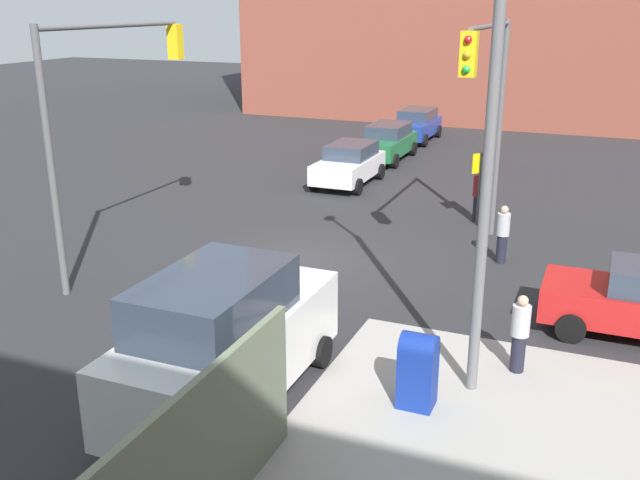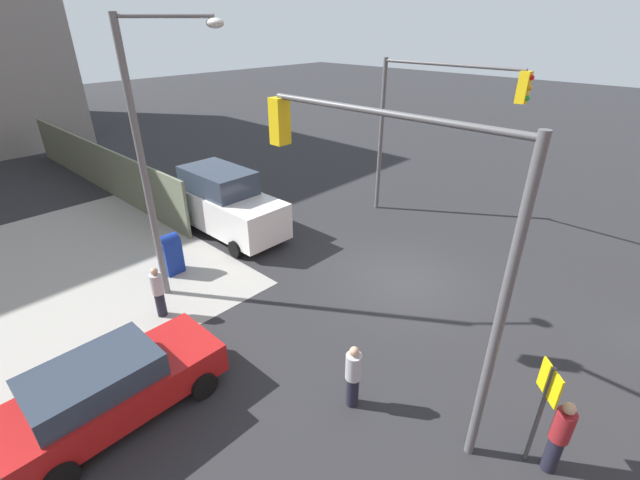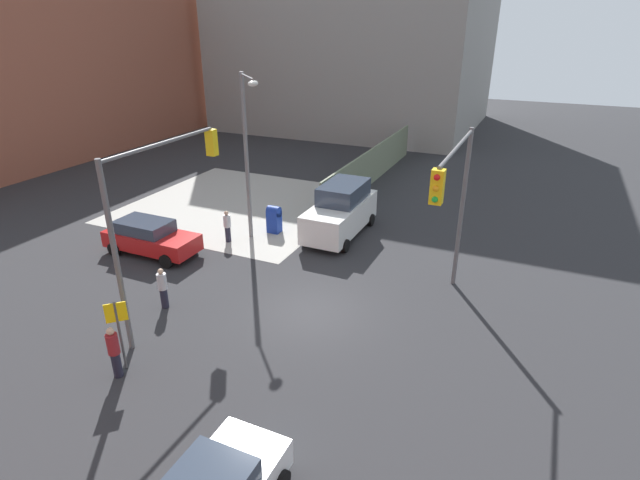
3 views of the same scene
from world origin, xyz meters
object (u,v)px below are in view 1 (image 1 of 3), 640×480
street_lamp_corner (477,139)px  sedan_white (349,164)px  traffic_signal_nw_corner (489,93)px  pedestrian_walking_north (478,194)px  mailbox_blue (418,368)px  traffic_signal_se_corner (107,96)px  pedestrian_waiting (520,333)px  van_white_delivery (225,339)px  coupe_green (387,142)px  pedestrian_crossing (503,233)px  sedan_blue (416,125)px

street_lamp_corner → sedan_white: street_lamp_corner is taller
traffic_signal_nw_corner → street_lamp_corner: size_ratio=0.81×
pedestrian_walking_north → mailbox_blue: bearing=-39.4°
traffic_signal_nw_corner → sedan_white: 9.92m
traffic_signal_se_corner → pedestrian_waiting: (1.97, 11.00, -3.82)m
mailbox_blue → van_white_delivery: (1.22, -3.20, 0.52)m
coupe_green → pedestrian_crossing: (11.95, 7.13, 0.01)m
street_lamp_corner → sedan_blue: size_ratio=1.88×
traffic_signal_se_corner → traffic_signal_nw_corner: bearing=116.8°
mailbox_blue → pedestrian_walking_north: size_ratio=0.82×
sedan_white → sedan_blue: bearing=-179.6°
pedestrian_waiting → van_white_delivery: bearing=92.9°
traffic_signal_se_corner → sedan_white: bearing=166.8°
traffic_signal_se_corner → mailbox_blue: size_ratio=4.55×
traffic_signal_nw_corner → pedestrian_walking_north: bearing=-168.7°
traffic_signal_se_corner → pedestrian_waiting: size_ratio=4.01×
pedestrian_crossing → pedestrian_walking_north: bearing=152.0°
mailbox_blue → sedan_white: 16.57m
van_white_delivery → pedestrian_crossing: bearing=160.2°
sedan_white → pedestrian_waiting: 15.54m
sedan_white → pedestrian_walking_north: (3.07, 5.70, 0.07)m
street_lamp_corner → sedan_blue: 25.52m
pedestrian_walking_north → traffic_signal_se_corner: bearing=-91.0°
traffic_signal_nw_corner → sedan_white: size_ratio=1.60×
traffic_signal_se_corner → van_white_delivery: traffic_signal_se_corner is taller
mailbox_blue → pedestrian_waiting: pedestrian_waiting is taller
traffic_signal_se_corner → pedestrian_crossing: (-4.23, 9.70, -3.80)m
mailbox_blue → pedestrian_waiting: size_ratio=0.88×
pedestrian_crossing → pedestrian_walking_north: pedestrian_walking_north is taller
traffic_signal_nw_corner → mailbox_blue: 9.36m
pedestrian_waiting → traffic_signal_se_corner: bearing=48.3°
street_lamp_corner → pedestrian_waiting: 4.05m
coupe_green → pedestrian_walking_north: bearing=35.1°
traffic_signal_nw_corner → pedestrian_walking_north: traffic_signal_nw_corner is taller
traffic_signal_se_corner → sedan_blue: (-21.39, 2.53, -3.81)m
street_lamp_corner → coupe_green: street_lamp_corner is taller
street_lamp_corner → traffic_signal_se_corner: bearing=-105.0°
street_lamp_corner → sedan_white: (-13.80, -7.44, -3.86)m
van_white_delivery → pedestrian_waiting: 5.72m
mailbox_blue → pedestrian_crossing: 8.20m
coupe_green → van_white_delivery: bearing=9.9°
traffic_signal_nw_corner → coupe_green: (-11.64, -6.43, -3.80)m
sedan_blue → pedestrian_walking_north: (13.35, 5.77, 0.07)m
mailbox_blue → van_white_delivery: bearing=-69.1°
traffic_signal_nw_corner → sedan_white: bearing=-135.7°
pedestrian_crossing → traffic_signal_se_corner: bearing=-114.6°
traffic_signal_nw_corner → mailbox_blue: traffic_signal_nw_corner is taller
sedan_white → traffic_signal_nw_corner: bearing=44.3°
pedestrian_waiting → pedestrian_walking_north: bearing=-16.4°
traffic_signal_se_corner → mailbox_blue: (3.97, 9.50, -3.89)m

